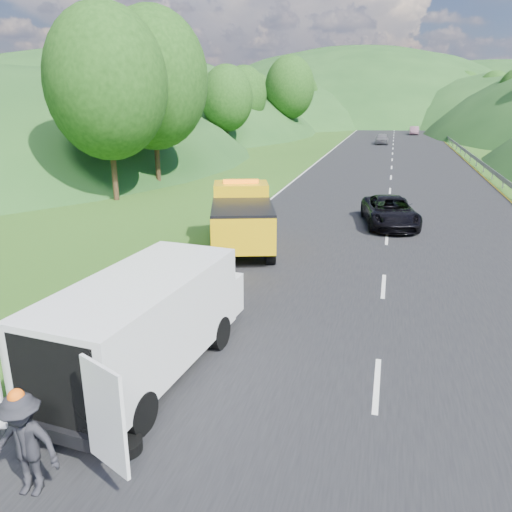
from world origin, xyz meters
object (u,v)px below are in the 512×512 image
(white_van, at_px, (146,320))
(woman, at_px, (163,298))
(tow_truck, at_px, (242,217))
(passing_suv, at_px, (389,226))
(worker, at_px, (32,493))
(suitcase, at_px, (104,297))
(child, at_px, (176,316))
(spare_tire, at_px, (126,451))

(white_van, height_order, woman, white_van)
(tow_truck, relative_size, passing_suv, 1.32)
(worker, bearing_deg, white_van, 82.06)
(worker, xyz_separation_m, suitcase, (-2.80, 6.73, 0.30))
(child, xyz_separation_m, spare_tire, (1.44, -5.39, 0.00))
(child, bearing_deg, white_van, -57.39)
(child, relative_size, spare_tire, 1.73)
(tow_truck, relative_size, white_van, 0.96)
(woman, distance_m, worker, 7.89)
(woman, height_order, spare_tire, woman)
(child, height_order, worker, worker)
(spare_tire, bearing_deg, worker, -126.90)
(suitcase, relative_size, passing_suv, 0.12)
(tow_truck, distance_m, white_van, 9.89)
(child, height_order, spare_tire, child)
(spare_tire, bearing_deg, suitcase, 124.08)
(tow_truck, relative_size, worker, 3.76)
(white_van, relative_size, spare_tire, 11.19)
(tow_truck, height_order, suitcase, tow_truck)
(woman, xyz_separation_m, suitcase, (-1.37, -1.03, 0.30))
(woman, relative_size, worker, 0.95)
(white_van, distance_m, worker, 3.86)
(suitcase, bearing_deg, passing_suv, 56.92)
(tow_truck, xyz_separation_m, suitcase, (-2.16, -6.77, -0.98))
(white_van, xyz_separation_m, passing_suv, (4.89, 15.19, -1.30))
(woman, xyz_separation_m, worker, (1.43, -7.76, 0.00))
(tow_truck, height_order, passing_suv, tow_truck)
(spare_tire, bearing_deg, white_van, 107.03)
(worker, relative_size, suitcase, 2.88)
(white_van, bearing_deg, woman, 116.56)
(tow_truck, distance_m, suitcase, 7.17)
(woman, bearing_deg, white_van, -166.69)
(worker, bearing_deg, spare_tire, 48.04)
(worker, height_order, spare_tire, worker)
(spare_tire, relative_size, passing_suv, 0.12)
(tow_truck, relative_size, child, 6.24)
(suitcase, bearing_deg, spare_tire, -55.92)
(worker, xyz_separation_m, passing_suv, (5.07, 18.82, 0.00))
(child, bearing_deg, passing_suv, 84.84)
(suitcase, xyz_separation_m, spare_tire, (3.72, -5.50, -0.30))
(white_van, distance_m, spare_tire, 2.83)
(child, distance_m, spare_tire, 5.58)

